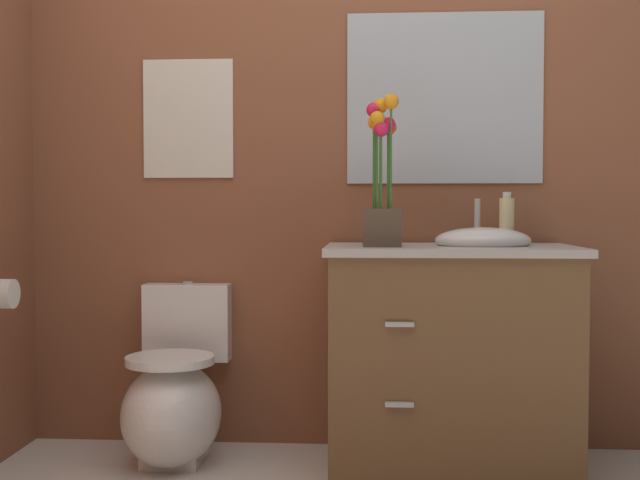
{
  "coord_description": "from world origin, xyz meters",
  "views": [
    {
      "loc": [
        0.01,
        -1.93,
        0.99
      ],
      "look_at": [
        -0.18,
        1.07,
        0.88
      ],
      "focal_mm": 44.99,
      "sensor_mm": 36.0,
      "label": 1
    }
  ],
  "objects_px": {
    "toilet_paper_roll": "(0,294)",
    "soap_bottle": "(507,220)",
    "flower_vase": "(382,189)",
    "vanity_cabinet": "(451,355)",
    "wall_poster": "(188,119)",
    "wall_mirror": "(445,98)",
    "toilet": "(175,400)"
  },
  "relations": [
    {
      "from": "vanity_cabinet",
      "to": "soap_bottle",
      "type": "xyz_separation_m",
      "value": [
        0.23,
        0.13,
        0.51
      ]
    },
    {
      "from": "flower_vase",
      "to": "toilet_paper_roll",
      "type": "distance_m",
      "value": 1.47
    },
    {
      "from": "toilet_paper_roll",
      "to": "wall_mirror",
      "type": "bearing_deg",
      "value": 15.48
    },
    {
      "from": "vanity_cabinet",
      "to": "wall_poster",
      "type": "bearing_deg",
      "value": 164.66
    },
    {
      "from": "toilet",
      "to": "toilet_paper_roll",
      "type": "relative_size",
      "value": 6.27
    },
    {
      "from": "vanity_cabinet",
      "to": "wall_poster",
      "type": "height_order",
      "value": "wall_poster"
    },
    {
      "from": "wall_poster",
      "to": "toilet_paper_roll",
      "type": "bearing_deg",
      "value": -142.56
    },
    {
      "from": "toilet",
      "to": "wall_mirror",
      "type": "xyz_separation_m",
      "value": [
        1.07,
        0.27,
        1.21
      ]
    },
    {
      "from": "toilet_paper_roll",
      "to": "toilet",
      "type": "bearing_deg",
      "value": 17.96
    },
    {
      "from": "wall_poster",
      "to": "toilet_paper_roll",
      "type": "xyz_separation_m",
      "value": [
        -0.61,
        -0.46,
        -0.69
      ]
    },
    {
      "from": "vanity_cabinet",
      "to": "soap_bottle",
      "type": "height_order",
      "value": "soap_bottle"
    },
    {
      "from": "toilet",
      "to": "soap_bottle",
      "type": "relative_size",
      "value": 3.37
    },
    {
      "from": "flower_vase",
      "to": "soap_bottle",
      "type": "relative_size",
      "value": 2.71
    },
    {
      "from": "vanity_cabinet",
      "to": "wall_poster",
      "type": "distance_m",
      "value": 1.45
    },
    {
      "from": "vanity_cabinet",
      "to": "wall_poster",
      "type": "relative_size",
      "value": 2.09
    },
    {
      "from": "flower_vase",
      "to": "toilet",
      "type": "bearing_deg",
      "value": 171.91
    },
    {
      "from": "vanity_cabinet",
      "to": "wall_mirror",
      "type": "distance_m",
      "value": 1.05
    },
    {
      "from": "soap_bottle",
      "to": "wall_poster",
      "type": "height_order",
      "value": "wall_poster"
    },
    {
      "from": "vanity_cabinet",
      "to": "soap_bottle",
      "type": "bearing_deg",
      "value": 29.77
    },
    {
      "from": "wall_poster",
      "to": "toilet_paper_roll",
      "type": "height_order",
      "value": "wall_poster"
    },
    {
      "from": "wall_mirror",
      "to": "soap_bottle",
      "type": "bearing_deg",
      "value": -35.51
    },
    {
      "from": "toilet",
      "to": "wall_mirror",
      "type": "height_order",
      "value": "wall_mirror"
    },
    {
      "from": "soap_bottle",
      "to": "wall_poster",
      "type": "bearing_deg",
      "value": 172.8
    },
    {
      "from": "toilet",
      "to": "soap_bottle",
      "type": "bearing_deg",
      "value": 4.56
    },
    {
      "from": "toilet_paper_roll",
      "to": "soap_bottle",
      "type": "bearing_deg",
      "value": 8.95
    },
    {
      "from": "wall_mirror",
      "to": "vanity_cabinet",
      "type": "bearing_deg",
      "value": -89.47
    },
    {
      "from": "toilet",
      "to": "wall_poster",
      "type": "xyz_separation_m",
      "value": [
        0.0,
        0.27,
        1.13
      ]
    },
    {
      "from": "wall_mirror",
      "to": "toilet",
      "type": "bearing_deg",
      "value": -165.95
    },
    {
      "from": "wall_mirror",
      "to": "flower_vase",
      "type": "bearing_deg",
      "value": -124.21
    },
    {
      "from": "vanity_cabinet",
      "to": "flower_vase",
      "type": "height_order",
      "value": "flower_vase"
    },
    {
      "from": "toilet",
      "to": "flower_vase",
      "type": "bearing_deg",
      "value": -8.09
    },
    {
      "from": "soap_bottle",
      "to": "toilet_paper_roll",
      "type": "height_order",
      "value": "soap_bottle"
    }
  ]
}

